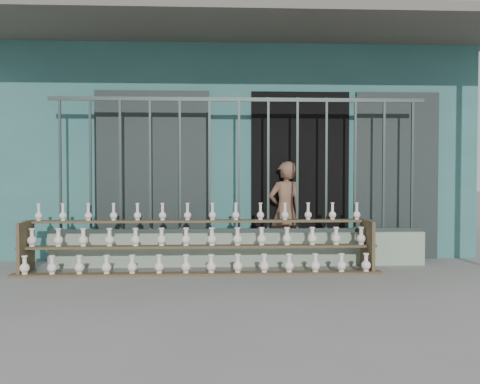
{
  "coord_description": "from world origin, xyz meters",
  "views": [
    {
      "loc": [
        -0.32,
        -5.82,
        1.24
      ],
      "look_at": [
        0.0,
        1.0,
        1.0
      ],
      "focal_mm": 40.0,
      "sensor_mm": 36.0,
      "label": 1
    }
  ],
  "objects": [
    {
      "name": "parapet_wall",
      "position": [
        0.0,
        1.3,
        0.23
      ],
      "size": [
        5.0,
        0.2,
        0.45
      ],
      "primitive_type": "cube",
      "color": "gray",
      "rests_on": "ground"
    },
    {
      "name": "security_fence",
      "position": [
        -0.0,
        1.3,
        1.35
      ],
      "size": [
        5.0,
        0.04,
        1.8
      ],
      "color": "#283330",
      "rests_on": "parapet_wall"
    },
    {
      "name": "workshop_building",
      "position": [
        0.0,
        4.23,
        1.62
      ],
      "size": [
        7.4,
        6.6,
        3.21
      ],
      "color": "#2E6260",
      "rests_on": "ground"
    },
    {
      "name": "ground",
      "position": [
        0.0,
        0.0,
        0.0
      ],
      "size": [
        60.0,
        60.0,
        0.0
      ],
      "primitive_type": "plane",
      "color": "slate"
    },
    {
      "name": "shelf_rack",
      "position": [
        -0.52,
        0.88,
        0.36
      ],
      "size": [
        4.5,
        0.68,
        0.85
      ],
      "color": "brown",
      "rests_on": "ground"
    },
    {
      "name": "elderly_woman",
      "position": [
        0.67,
        1.65,
        0.7
      ],
      "size": [
        0.6,
        0.5,
        1.41
      ],
      "primitive_type": "imported",
      "rotation": [
        0.0,
        0.0,
        3.5
      ],
      "color": "brown",
      "rests_on": "ground"
    }
  ]
}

